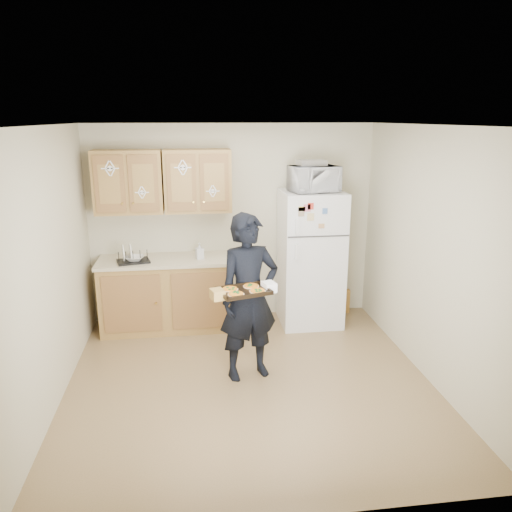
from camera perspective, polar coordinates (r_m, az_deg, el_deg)
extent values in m
plane|color=brown|center=(5.18, -0.75, -14.15)|extent=(3.60, 3.60, 0.00)
plane|color=silver|center=(4.49, -0.86, 14.72)|extent=(3.60, 3.60, 0.00)
cube|color=beige|center=(6.42, -2.71, 3.74)|extent=(3.60, 0.04, 2.50)
cube|color=beige|center=(3.02, 3.31, -10.34)|extent=(3.60, 0.04, 2.50)
cube|color=beige|center=(4.82, -22.55, -1.49)|extent=(0.04, 3.60, 2.50)
cube|color=beige|center=(5.20, 19.29, 0.02)|extent=(0.04, 3.60, 2.50)
cube|color=white|center=(6.31, 6.25, -0.29)|extent=(0.75, 0.70, 1.70)
cube|color=olive|center=(6.32, -10.08, -4.41)|extent=(1.60, 0.60, 0.86)
cube|color=beige|center=(6.19, -10.27, -0.49)|extent=(1.64, 0.64, 0.04)
cube|color=olive|center=(6.17, -14.40, 8.19)|extent=(0.80, 0.33, 0.75)
cube|color=olive|center=(6.12, -6.68, 8.52)|extent=(0.80, 0.33, 0.75)
cube|color=gold|center=(6.88, 9.80, -5.12)|extent=(0.20, 0.07, 0.32)
imported|color=black|center=(4.95, -0.80, -4.77)|extent=(0.70, 0.56, 1.69)
cube|color=black|center=(4.62, -1.42, -4.08)|extent=(0.53, 0.45, 0.04)
cylinder|color=orange|center=(4.51, -2.30, -4.36)|extent=(0.15, 0.15, 0.02)
cylinder|color=orange|center=(4.58, 0.17, -4.00)|extent=(0.15, 0.15, 0.02)
cylinder|color=orange|center=(4.64, -2.99, -3.77)|extent=(0.15, 0.15, 0.02)
cylinder|color=orange|center=(4.71, -0.57, -3.43)|extent=(0.15, 0.15, 0.02)
imported|color=white|center=(6.07, 6.63, 8.74)|extent=(0.62, 0.48, 0.31)
cube|color=#B4B4BB|center=(6.07, 6.36, 10.55)|extent=(0.35, 0.26, 0.07)
cube|color=black|center=(6.11, -13.87, 0.00)|extent=(0.42, 0.35, 0.15)
imported|color=silver|center=(6.11, -13.70, -0.25)|extent=(0.23, 0.23, 0.05)
imported|color=white|center=(6.10, -6.47, 0.58)|extent=(0.11, 0.11, 0.20)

